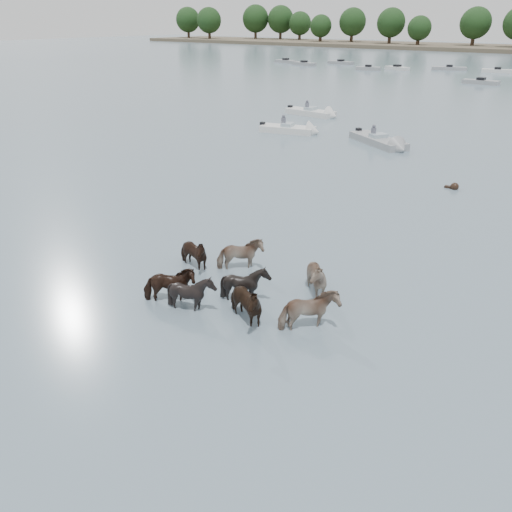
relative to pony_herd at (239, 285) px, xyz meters
The scene contains 8 objects.
ground 1.75m from the pony_herd, 143.31° to the right, with size 400.00×400.00×0.00m, color slate.
shoreline 165.20m from the pony_herd, 115.59° to the left, with size 160.00×30.00×1.00m, color #4C4233.
pony_herd is the anchor object (origin of this frame).
swimming_pony 15.86m from the pony_herd, 83.51° to the left, with size 0.72×0.44×0.44m.
motorboat_a 25.96m from the pony_herd, 118.80° to the left, with size 4.92×2.74×1.92m.
motorboat_b 23.23m from the pony_herd, 102.87° to the left, with size 5.63×4.30×1.92m.
motorboat_f 33.76m from the pony_herd, 116.51° to the left, with size 5.40×1.97×1.92m.
treeline 168.20m from the pony_herd, 117.36° to the left, with size 151.00×22.42×12.56m.
Camera 1 is at (10.22, -9.90, 8.13)m, focal length 35.62 mm.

